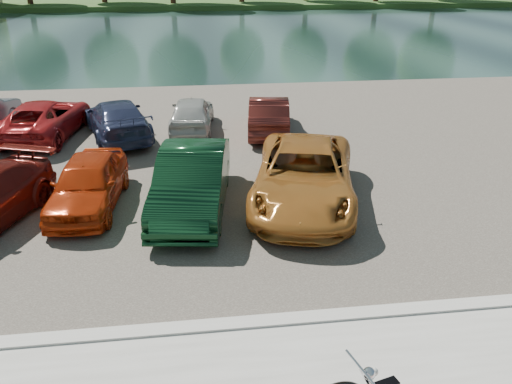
# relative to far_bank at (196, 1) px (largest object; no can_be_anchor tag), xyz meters

# --- Properties ---
(kerb) EXTENTS (60.00, 0.30, 0.14)m
(kerb) POSITION_rel_far_bank_xyz_m (0.00, -70.00, -0.23)
(kerb) COLOR #A09D97
(kerb) RESTS_ON ground
(parking_lot) EXTENTS (60.00, 18.00, 0.04)m
(parking_lot) POSITION_rel_far_bank_xyz_m (0.00, -61.00, -0.28)
(parking_lot) COLOR #423C35
(parking_lot) RESTS_ON ground
(river) EXTENTS (120.00, 40.00, 0.00)m
(river) POSITION_rel_far_bank_xyz_m (0.00, -32.00, -0.30)
(river) COLOR #172A27
(river) RESTS_ON ground
(far_bank) EXTENTS (120.00, 24.00, 0.60)m
(far_bank) POSITION_rel_far_bank_xyz_m (0.00, 0.00, 0.00)
(far_bank) COLOR #274619
(far_bank) RESTS_ON ground
(car_4) EXTENTS (1.74, 3.81, 1.27)m
(car_4) POSITION_rel_far_bank_xyz_m (-3.67, -65.01, 0.37)
(car_4) COLOR #B8300C
(car_4) RESTS_ON parking_lot
(car_5) EXTENTS (2.15, 4.70, 1.50)m
(car_5) POSITION_rel_far_bank_xyz_m (-1.13, -65.44, 0.49)
(car_5) COLOR black
(car_5) RESTS_ON parking_lot
(car_6) EXTENTS (3.63, 5.70, 1.46)m
(car_6) POSITION_rel_far_bank_xyz_m (1.65, -65.43, 0.47)
(car_6) COLOR #B57029
(car_6) RESTS_ON parking_lot
(car_10) EXTENTS (2.71, 4.81, 1.27)m
(car_10) POSITION_rel_far_bank_xyz_m (-6.15, -59.14, 0.37)
(car_10) COLOR #AB1C1E
(car_10) RESTS_ON parking_lot
(car_11) EXTENTS (3.02, 4.80, 1.30)m
(car_11) POSITION_rel_far_bank_xyz_m (-3.63, -59.60, 0.39)
(car_11) COLOR #272D4C
(car_11) RESTS_ON parking_lot
(car_12) EXTENTS (1.78, 3.75, 1.24)m
(car_12) POSITION_rel_far_bank_xyz_m (-1.09, -59.10, 0.36)
(car_12) COLOR #B5B6B1
(car_12) RESTS_ON parking_lot
(car_13) EXTENTS (1.90, 4.06, 1.29)m
(car_13) POSITION_rel_far_bank_xyz_m (1.61, -59.68, 0.38)
(car_13) COLOR #511A15
(car_13) RESTS_ON parking_lot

